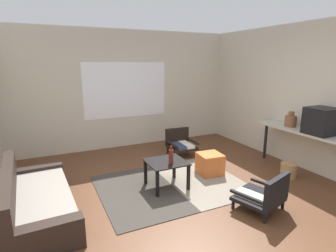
% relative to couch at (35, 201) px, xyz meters
% --- Properties ---
extents(ground_plane, '(7.80, 7.80, 0.00)m').
position_rel_couch_xyz_m(ground_plane, '(2.02, -0.55, -0.20)').
color(ground_plane, '#56331E').
extents(far_wall_with_window, '(5.60, 0.13, 2.70)m').
position_rel_couch_xyz_m(far_wall_with_window, '(2.02, 2.51, 1.15)').
color(far_wall_with_window, beige).
rests_on(far_wall_with_window, ground).
extents(side_wall_right, '(0.12, 6.60, 2.70)m').
position_rel_couch_xyz_m(side_wall_right, '(4.68, -0.25, 1.15)').
color(side_wall_right, beige).
rests_on(side_wall_right, ground).
extents(area_rug, '(2.33, 1.82, 0.01)m').
position_rel_couch_xyz_m(area_rug, '(2.02, 0.03, -0.20)').
color(area_rug, '#38332D').
rests_on(area_rug, ground).
extents(couch, '(0.89, 1.97, 0.66)m').
position_rel_couch_xyz_m(couch, '(0.00, 0.00, 0.00)').
color(couch, black).
rests_on(couch, ground).
extents(coffee_table, '(0.61, 0.58, 0.44)m').
position_rel_couch_xyz_m(coffee_table, '(1.92, 0.02, 0.15)').
color(coffee_table, black).
rests_on(coffee_table, ground).
extents(armchair_by_window, '(0.57, 0.56, 0.56)m').
position_rel_couch_xyz_m(armchair_by_window, '(2.87, 1.34, 0.06)').
color(armchair_by_window, black).
rests_on(armchair_by_window, ground).
extents(armchair_striped_foreground, '(0.72, 0.71, 0.55)m').
position_rel_couch_xyz_m(armchair_striped_foreground, '(2.81, -1.20, 0.03)').
color(armchair_striped_foreground, black).
rests_on(armchair_striped_foreground, ground).
extents(ottoman_orange, '(0.44, 0.44, 0.38)m').
position_rel_couch_xyz_m(ottoman_orange, '(2.85, 0.16, -0.01)').
color(ottoman_orange, '#D1662D').
rests_on(ottoman_orange, ground).
extents(console_shelf, '(0.47, 1.88, 0.81)m').
position_rel_couch_xyz_m(console_shelf, '(4.37, -0.52, 0.53)').
color(console_shelf, '#B2AD9E').
rests_on(console_shelf, ground).
extents(crt_television, '(0.45, 0.43, 0.45)m').
position_rel_couch_xyz_m(crt_television, '(4.37, -0.81, 0.83)').
color(crt_television, black).
rests_on(crt_television, console_shelf).
extents(clay_vase, '(0.21, 0.21, 0.28)m').
position_rel_couch_xyz_m(clay_vase, '(4.37, -0.21, 0.72)').
color(clay_vase, brown).
rests_on(clay_vase, console_shelf).
extents(glass_bottle, '(0.07, 0.07, 0.28)m').
position_rel_couch_xyz_m(glass_bottle, '(1.95, -0.08, 0.35)').
color(glass_bottle, '#5B2319').
rests_on(glass_bottle, coffee_table).
extents(wicker_basket, '(0.27, 0.27, 0.26)m').
position_rel_couch_xyz_m(wicker_basket, '(4.03, -0.56, -0.08)').
color(wicker_basket, '#9E7A4C').
rests_on(wicker_basket, ground).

